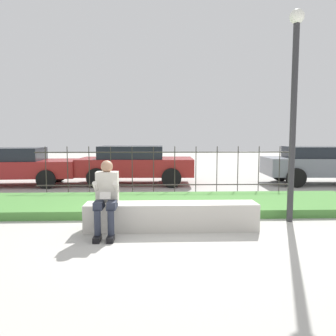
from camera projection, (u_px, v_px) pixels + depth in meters
name	position (u px, v px, depth m)	size (l,w,h in m)	color
ground_plane	(169.00, 229.00, 6.04)	(60.00, 60.00, 0.00)	#B2AFA8
stone_bench	(171.00, 218.00, 6.02)	(3.14, 0.50, 0.50)	beige
person_seated_reader	(106.00, 194.00, 5.64)	(0.42, 0.73, 1.30)	black
grass_berm	(166.00, 204.00, 7.88)	(9.48, 2.33, 0.18)	#4C893D
iron_fence	(164.00, 169.00, 9.59)	(7.48, 0.03, 1.42)	#332D28
car_parked_left	(9.00, 165.00, 11.33)	(4.61, 2.05, 1.31)	maroon
car_parked_center	(135.00, 163.00, 11.73)	(4.06, 2.08, 1.37)	maroon
car_parked_right	(323.00, 164.00, 11.68)	(4.26, 1.99, 1.34)	slate
street_lamp	(294.00, 95.00, 6.37)	(0.28, 0.28, 4.13)	#2D2D30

